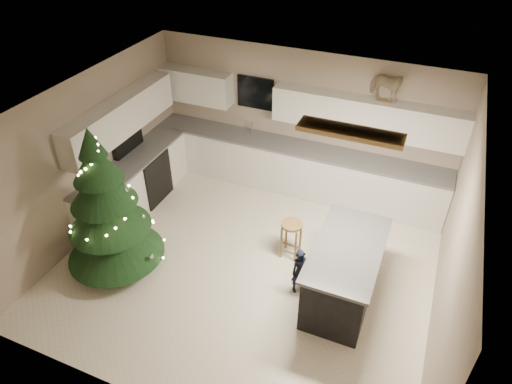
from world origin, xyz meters
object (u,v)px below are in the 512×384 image
at_px(rocking_horse, 386,86).
at_px(bar_stool, 291,231).
at_px(island, 344,273).
at_px(christmas_tree, 108,214).
at_px(toddler, 300,271).

bearing_deg(rocking_horse, bar_stool, 175.57).
height_order(island, christmas_tree, christmas_tree).
relative_size(island, christmas_tree, 0.71).
bearing_deg(rocking_horse, toddler, -170.97).
distance_m(toddler, rocking_horse, 3.18).
bearing_deg(rocking_horse, christmas_tree, 153.17).
height_order(bar_stool, rocking_horse, rocking_horse).
distance_m(island, bar_stool, 1.10).
bearing_deg(christmas_tree, rocking_horse, 43.88).
relative_size(island, bar_stool, 2.65).
bearing_deg(toddler, island, -31.69).
distance_m(island, christmas_tree, 3.47).
bearing_deg(christmas_tree, bar_stool, 27.09).
bearing_deg(bar_stool, toddler, -60.87).
xyz_separation_m(christmas_tree, toddler, (2.76, 0.57, -0.61)).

